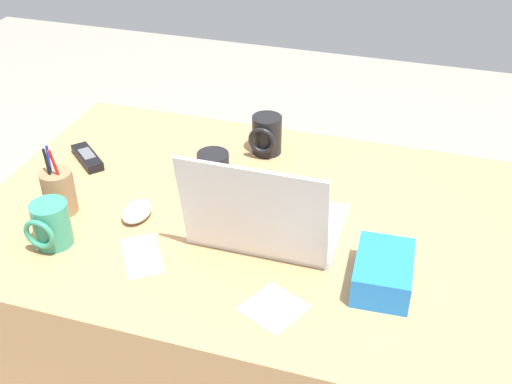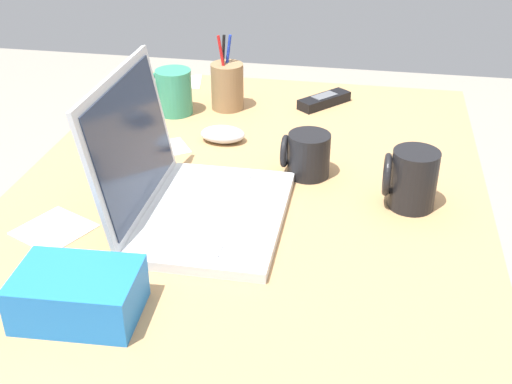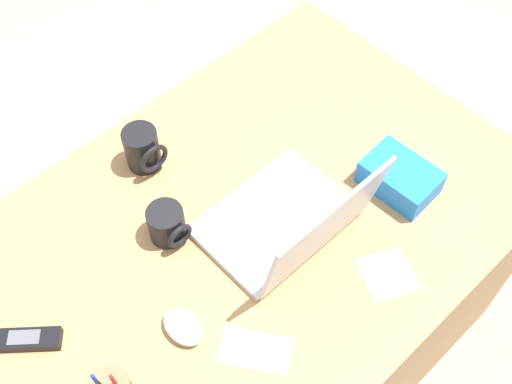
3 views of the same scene
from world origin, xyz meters
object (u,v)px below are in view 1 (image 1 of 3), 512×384
coffee_mug_spare (213,169)px  snack_bag (383,272)px  laptop (265,220)px  computer_mouse (137,211)px  coffee_mug_white (51,225)px  coffee_mug_tall (266,135)px  cordless_phone (87,157)px  pen_holder (59,191)px

coffee_mug_spare → snack_bag: size_ratio=0.56×
laptop → coffee_mug_spare: (0.20, -0.19, -0.01)m
computer_mouse → coffee_mug_spare: 0.23m
coffee_mug_white → coffee_mug_spare: bearing=-126.4°
coffee_mug_tall → cordless_phone: 0.50m
coffee_mug_tall → coffee_mug_spare: (0.09, 0.20, -0.01)m
coffee_mug_white → coffee_mug_tall: coffee_mug_tall is taller
coffee_mug_spare → snack_bag: bearing=150.9°
laptop → coffee_mug_white: size_ratio=3.13×
computer_mouse → cordless_phone: (0.25, -0.20, -0.00)m
coffee_mug_tall → snack_bag: coffee_mug_tall is taller
cordless_phone → pen_holder: (-0.06, 0.23, 0.04)m
laptop → snack_bag: laptop is taller
cordless_phone → pen_holder: 0.24m
laptop → cordless_phone: bearing=-18.3°
coffee_mug_tall → snack_bag: 0.60m
coffee_mug_spare → cordless_phone: 0.37m
laptop → coffee_mug_white: 0.48m
laptop → coffee_mug_tall: (0.11, -0.38, 0.00)m
coffee_mug_tall → computer_mouse: bearing=62.1°
laptop → computer_mouse: 0.32m
coffee_mug_tall → pen_holder: (0.40, 0.42, 0.00)m
computer_mouse → cordless_phone: 0.32m
laptop → snack_bag: (-0.28, 0.08, -0.02)m
computer_mouse → coffee_mug_tall: bearing=-118.5°
coffee_mug_spare → cordless_phone: size_ratio=0.69×
computer_mouse → laptop: bearing=-178.6°
coffee_mug_tall → coffee_mug_spare: size_ratio=1.16×
coffee_mug_tall → coffee_mug_spare: 0.21m
laptop → cordless_phone: 0.60m
coffee_mug_white → laptop: bearing=-160.2°
computer_mouse → cordless_phone: bearing=-39.2°
laptop → computer_mouse: (0.32, 0.01, -0.04)m
pen_holder → cordless_phone: bearing=-75.2°
coffee_mug_white → coffee_mug_tall: bearing=-122.2°
coffee_mug_tall → pen_holder: 0.58m
laptop → snack_bag: 0.29m
coffee_mug_spare → coffee_mug_white: bearing=53.6°
coffee_mug_tall → coffee_mug_white: bearing=57.8°
computer_mouse → coffee_mug_spare: coffee_mug_spare is taller
pen_holder → coffee_mug_spare: bearing=-143.6°
snack_bag → cordless_phone: bearing=-17.5°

